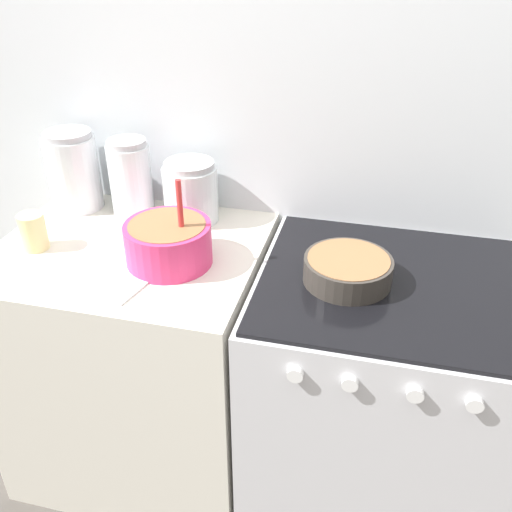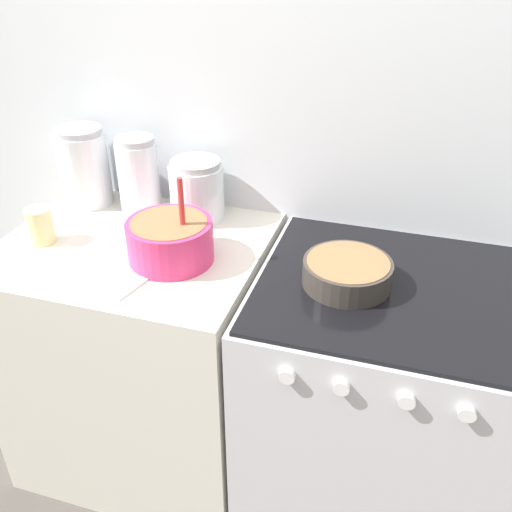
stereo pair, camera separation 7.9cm
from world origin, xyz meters
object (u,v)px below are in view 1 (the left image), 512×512
object	(u,v)px
mixing_bowl	(168,241)
storage_jar_middle	(131,183)
stove	(375,398)
tin_can	(33,232)
storage_jar_left	(74,175)
storage_jar_right	(191,195)
baking_pan	(348,269)

from	to	relation	value
mixing_bowl	storage_jar_middle	distance (m)	0.36
stove	tin_can	distance (m)	1.17
stove	mixing_bowl	distance (m)	0.81
mixing_bowl	storage_jar_middle	world-z (taller)	mixing_bowl
storage_jar_left	tin_can	size ratio (longest dim) A/B	2.38
tin_can	storage_jar_right	bearing A→B (deg)	36.69
baking_pan	tin_can	world-z (taller)	tin_can
mixing_bowl	storage_jar_left	size ratio (longest dim) A/B	0.99
stove	baking_pan	distance (m)	0.50
storage_jar_left	storage_jar_middle	world-z (taller)	storage_jar_left
storage_jar_middle	tin_can	xyz separation A→B (m)	(-0.19, -0.29, -0.05)
storage_jar_left	storage_jar_right	bearing A→B (deg)	0.00
baking_pan	storage_jar_right	world-z (taller)	storage_jar_right
stove	storage_jar_right	distance (m)	0.87
storage_jar_right	baking_pan	bearing A→B (deg)	-25.27
mixing_bowl	storage_jar_right	size ratio (longest dim) A/B	1.31
storage_jar_middle	tin_can	size ratio (longest dim) A/B	2.28
stove	storage_jar_right	size ratio (longest dim) A/B	4.40
mixing_bowl	storage_jar_left	bearing A→B (deg)	148.05
storage_jar_left	mixing_bowl	bearing A→B (deg)	-31.95
storage_jar_right	storage_jar_middle	bearing A→B (deg)	180.00
baking_pan	storage_jar_left	world-z (taller)	storage_jar_left
baking_pan	tin_can	xyz separation A→B (m)	(-0.93, -0.04, 0.02)
stove	tin_can	bearing A→B (deg)	-176.32
mixing_bowl	tin_can	bearing A→B (deg)	-177.35
storage_jar_left	tin_can	distance (m)	0.30
storage_jar_left	storage_jar_right	world-z (taller)	storage_jar_left
mixing_bowl	storage_jar_right	distance (m)	0.28
storage_jar_left	tin_can	bearing A→B (deg)	-86.44
mixing_bowl	storage_jar_middle	size ratio (longest dim) A/B	1.03
storage_jar_left	baking_pan	bearing A→B (deg)	-14.94
mixing_bowl	baking_pan	xyz separation A→B (m)	(0.51, 0.02, -0.03)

